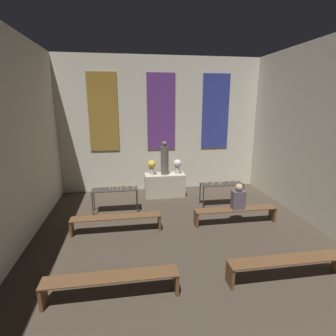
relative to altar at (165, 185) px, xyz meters
The scene contains 12 objects.
wall_back 2.37m from the altar, 90.00° to the left, with size 7.98×0.16×5.13m.
altar is the anchor object (origin of this frame).
statue 1.00m from the altar, ahead, with size 0.29×0.29×1.24m.
flower_vase_left 0.89m from the altar, behind, with size 0.29×0.29×0.54m.
flower_vase_right 0.89m from the altar, ahead, with size 0.29×0.29×0.54m.
candle_rack_left 2.16m from the altar, 145.29° to the right, with size 1.44×0.47×0.97m.
candle_rack_right 2.17m from the altar, 34.49° to the right, with size 1.44×0.47×0.97m.
pew_second_left 5.41m from the altar, 108.34° to the right, with size 2.41×0.36×0.45m.
pew_second_right 5.41m from the altar, 71.66° to the right, with size 2.41×0.36×0.45m.
pew_back_left 3.11m from the altar, 123.20° to the right, with size 2.41×0.36×0.45m.
pew_back_right 3.11m from the altar, 56.80° to the right, with size 2.41×0.36×0.45m.
person_seated 3.16m from the altar, 55.91° to the right, with size 0.36×0.24×0.75m.
Camera 1 is at (-1.33, 0.11, 3.45)m, focal length 28.00 mm.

